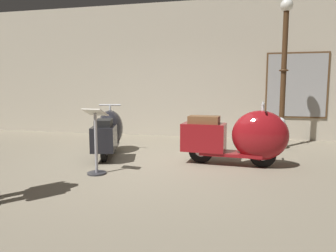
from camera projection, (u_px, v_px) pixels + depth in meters
The scene contains 6 objects.
ground_plane at pixel (143, 166), 5.05m from camera, with size 60.00×60.00×0.00m, color gray.
showroom_back_wall at pixel (181, 71), 8.12m from camera, with size 18.00×0.24×3.46m.
scooter_0 at pixel (109, 132), 5.93m from camera, with size 0.85×1.62×0.95m.
scooter_1 at pixel (242, 137), 5.04m from camera, with size 1.75×0.62×1.05m.
lamppost at pixel (284, 75), 6.43m from camera, with size 0.28×0.28×3.06m.
info_stanchion at pixel (96, 147), 4.54m from camera, with size 0.35×0.28×0.98m.
Camera 1 is at (1.50, -4.72, 1.26)m, focal length 33.06 mm.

